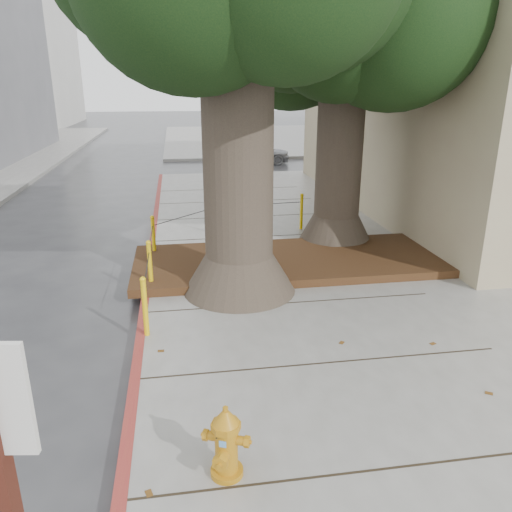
{
  "coord_description": "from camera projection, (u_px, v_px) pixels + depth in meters",
  "views": [
    {
      "loc": [
        -1.33,
        -5.71,
        3.74
      ],
      "look_at": [
        -0.13,
        1.83,
        1.1
      ],
      "focal_mm": 35.0,
      "sensor_mm": 36.0,
      "label": 1
    }
  ],
  "objects": [
    {
      "name": "car_silver",
      "position": [
        254.0,
        152.0,
        24.41
      ],
      "size": [
        3.55,
        1.6,
        1.19
      ],
      "primitive_type": "imported",
      "rotation": [
        0.0,
        0.0,
        1.51
      ],
      "color": "#9A9A9F",
      "rests_on": "ground"
    },
    {
      "name": "building_side_grey",
      "position": [
        481.0,
        52.0,
        37.91
      ],
      "size": [
        12.0,
        14.0,
        12.0
      ],
      "primitive_type": "cube",
      "color": "slate",
      "rests_on": "ground"
    },
    {
      "name": "building_side_white",
      "position": [
        445.0,
        71.0,
        31.91
      ],
      "size": [
        10.0,
        10.0,
        9.0
      ],
      "primitive_type": "cube",
      "color": "silver",
      "rests_on": "ground"
    },
    {
      "name": "planter_bed",
      "position": [
        289.0,
        261.0,
        10.45
      ],
      "size": [
        6.4,
        2.6,
        0.16
      ],
      "primitive_type": "cube",
      "color": "black",
      "rests_on": "sidewalk_main"
    },
    {
      "name": "tree_far",
      "position": [
        360.0,
        19.0,
        10.46
      ],
      "size": [
        4.5,
        3.8,
        7.17
      ],
      "color": "#4C3F33",
      "rests_on": "sidewalk_main"
    },
    {
      "name": "bollard_ring",
      "position": [
        203.0,
        238.0,
        10.49
      ],
      "size": [
        3.79,
        5.39,
        0.95
      ],
      "color": "yellow",
      "rests_on": "sidewalk_main"
    },
    {
      "name": "sidewalk_far",
      "position": [
        279.0,
        138.0,
        35.61
      ],
      "size": [
        16.0,
        20.0,
        0.15
      ],
      "primitive_type": "cube",
      "color": "slate",
      "rests_on": "ground"
    },
    {
      "name": "car_red",
      "position": [
        355.0,
        147.0,
        26.1
      ],
      "size": [
        3.77,
        1.45,
        1.23
      ],
      "primitive_type": "imported",
      "rotation": [
        0.0,
        0.0,
        1.53
      ],
      "color": "maroon",
      "rests_on": "ground"
    },
    {
      "name": "curb_red",
      "position": [
        145.0,
        304.0,
        8.76
      ],
      "size": [
        0.14,
        26.0,
        0.16
      ],
      "primitive_type": "cube",
      "color": "maroon",
      "rests_on": "ground"
    },
    {
      "name": "ground",
      "position": [
        287.0,
        376.0,
        6.75
      ],
      "size": [
        140.0,
        140.0,
        0.0
      ],
      "primitive_type": "plane",
      "color": "#28282B",
      "rests_on": "ground"
    },
    {
      "name": "fire_hydrant",
      "position": [
        226.0,
        443.0,
        4.72
      ],
      "size": [
        0.42,
        0.42,
        0.77
      ],
      "rotation": [
        0.0,
        0.0,
        -0.39
      ],
      "color": "#C07E13",
      "rests_on": "sidewalk_main"
    }
  ]
}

